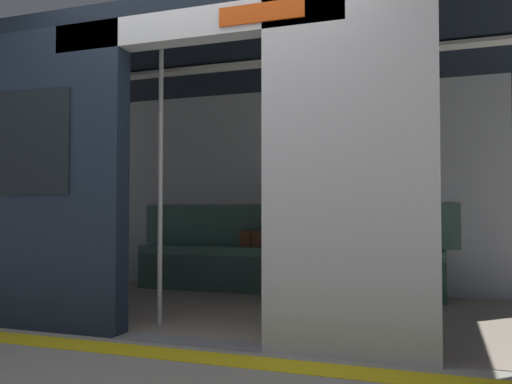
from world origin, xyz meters
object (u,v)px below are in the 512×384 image
object	(u,v)px
handbag	(253,239)
grab_pole_door	(160,181)
book	(334,247)
person_seated	(290,227)
train_car	(242,135)
grab_pole_far	(276,179)
bench_seat	(282,258)

from	to	relation	value
handbag	grab_pole_door	world-z (taller)	grab_pole_door
book	person_seated	bearing A→B (deg)	43.22
grab_pole_door	train_car	bearing A→B (deg)	-117.19
grab_pole_door	grab_pole_far	world-z (taller)	same
train_car	handbag	xyz separation A→B (m)	(0.26, -1.01, -0.96)
handbag	grab_pole_door	size ratio (longest dim) A/B	0.12
person_seated	train_car	bearing A→B (deg)	78.78
handbag	train_car	bearing A→B (deg)	104.14
train_car	bench_seat	world-z (taller)	train_car
handbag	grab_pole_far	distance (m)	2.00
person_seated	handbag	bearing A→B (deg)	-12.43
grab_pole_door	grab_pole_far	size ratio (longest dim) A/B	1.00
train_car	book	bearing A→B (deg)	-121.95
bench_seat	grab_pole_far	size ratio (longest dim) A/B	1.48
book	grab_pole_door	size ratio (longest dim) A/B	0.10
bench_seat	person_seated	size ratio (longest dim) A/B	2.68
person_seated	book	bearing A→B (deg)	-169.43
book	grab_pole_far	distance (m)	1.85
handbag	grab_pole_door	bearing A→B (deg)	85.77
handbag	grab_pole_far	world-z (taller)	grab_pole_far
book	bench_seat	bearing A→B (deg)	35.88
book	grab_pole_door	distance (m)	2.11
book	grab_pole_far	size ratio (longest dim) A/B	0.10
grab_pole_door	grab_pole_far	distance (m)	0.93
person_seated	grab_pole_door	world-z (taller)	grab_pole_door
train_car	grab_pole_door	world-z (taller)	train_car
bench_seat	handbag	distance (m)	0.39
handbag	grab_pole_far	size ratio (longest dim) A/B	0.12
bench_seat	grab_pole_far	world-z (taller)	grab_pole_far
handbag	grab_pole_door	distance (m)	1.85
handbag	book	size ratio (longest dim) A/B	1.18
train_car	person_seated	world-z (taller)	train_car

